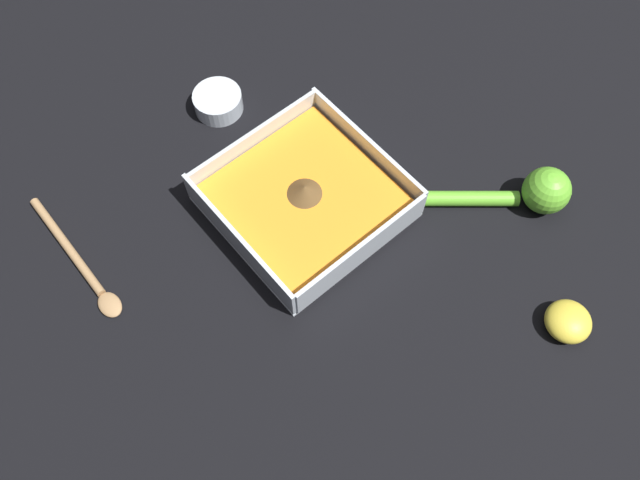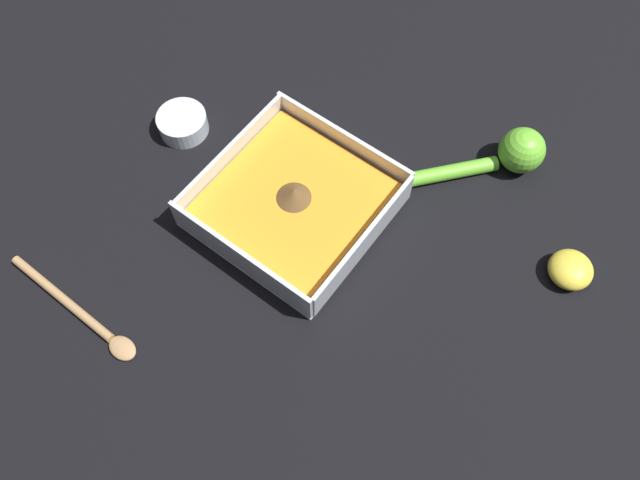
{
  "view_description": "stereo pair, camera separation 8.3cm",
  "coord_description": "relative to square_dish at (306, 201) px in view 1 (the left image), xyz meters",
  "views": [
    {
      "loc": [
        -0.35,
        0.3,
        0.77
      ],
      "look_at": [
        -0.07,
        0.06,
        0.03
      ],
      "focal_mm": 35.0,
      "sensor_mm": 36.0,
      "label": 1
    },
    {
      "loc": [
        -0.29,
        0.36,
        0.77
      ],
      "look_at": [
        -0.07,
        0.06,
        0.03
      ],
      "focal_mm": 35.0,
      "sensor_mm": 36.0,
      "label": 2
    }
  ],
  "objects": [
    {
      "name": "square_dish",
      "position": [
        0.0,
        0.0,
        0.0
      ],
      "size": [
        0.24,
        0.24,
        0.06
      ],
      "color": "silver",
      "rests_on": "ground_plane"
    },
    {
      "name": "ground_plane",
      "position": [
        0.0,
        -0.03,
        -0.02
      ],
      "size": [
        4.0,
        4.0,
        0.0
      ],
      "primitive_type": "plane",
      "color": "black"
    },
    {
      "name": "lemon_half",
      "position": [
        -0.35,
        -0.14,
        -0.0
      ],
      "size": [
        0.06,
        0.06,
        0.03
      ],
      "color": "yellow",
      "rests_on": "ground_plane"
    },
    {
      "name": "wooden_spoon",
      "position": [
        0.13,
        0.29,
        -0.02
      ],
      "size": [
        0.23,
        0.03,
        0.01
      ],
      "rotation": [
        0.0,
        0.0,
        3.13
      ],
      "color": "tan",
      "rests_on": "ground_plane"
    },
    {
      "name": "spice_bowl",
      "position": [
        0.23,
        -0.01,
        -0.01
      ],
      "size": [
        0.08,
        0.08,
        0.03
      ],
      "color": "silver",
      "rests_on": "ground_plane"
    },
    {
      "name": "lemon_squeezer",
      "position": [
        -0.2,
        -0.24,
        0.01
      ],
      "size": [
        0.16,
        0.18,
        0.07
      ],
      "rotation": [
        0.0,
        0.0,
        4.0
      ],
      "color": "#6BC633",
      "rests_on": "ground_plane"
    }
  ]
}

